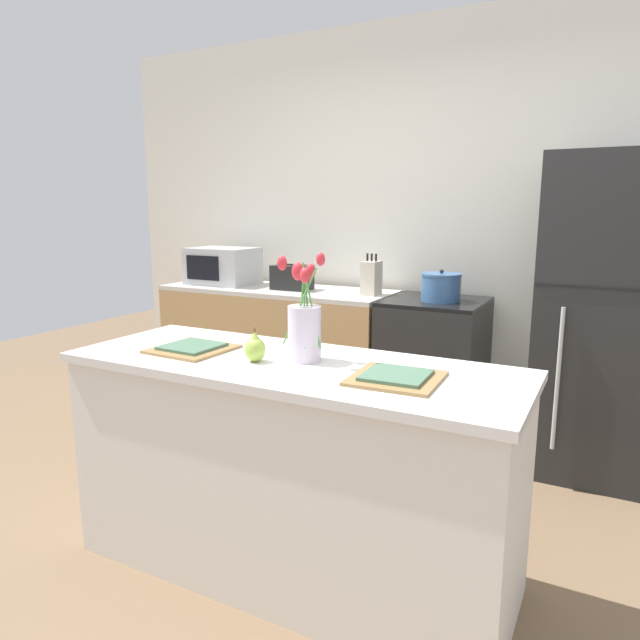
# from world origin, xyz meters

# --- Properties ---
(ground_plane) EXTENTS (10.00, 10.00, 0.00)m
(ground_plane) POSITION_xyz_m (0.00, 0.00, 0.00)
(ground_plane) COLOR brown
(back_wall) EXTENTS (5.20, 0.08, 2.70)m
(back_wall) POSITION_xyz_m (0.00, 2.00, 1.35)
(back_wall) COLOR silver
(back_wall) RESTS_ON ground_plane
(kitchen_island) EXTENTS (1.80, 0.66, 0.89)m
(kitchen_island) POSITION_xyz_m (0.00, 0.00, 0.45)
(kitchen_island) COLOR silver
(kitchen_island) RESTS_ON ground_plane
(back_counter) EXTENTS (1.68, 0.60, 0.91)m
(back_counter) POSITION_xyz_m (-1.06, 1.60, 0.46)
(back_counter) COLOR tan
(back_counter) RESTS_ON ground_plane
(stove_range) EXTENTS (0.60, 0.61, 0.91)m
(stove_range) POSITION_xyz_m (0.10, 1.60, 0.46)
(stove_range) COLOR black
(stove_range) RESTS_ON ground_plane
(refrigerator) EXTENTS (0.68, 0.67, 1.76)m
(refrigerator) POSITION_xyz_m (1.05, 1.60, 0.88)
(refrigerator) COLOR black
(refrigerator) RESTS_ON ground_plane
(flower_vase) EXTENTS (0.18, 0.14, 0.42)m
(flower_vase) POSITION_xyz_m (0.04, 0.04, 1.03)
(flower_vase) COLOR silver
(flower_vase) RESTS_ON kitchen_island
(pear_figurine) EXTENTS (0.08, 0.08, 0.13)m
(pear_figurine) POSITION_xyz_m (-0.12, -0.06, 0.94)
(pear_figurine) COLOR #9EBC47
(pear_figurine) RESTS_ON kitchen_island
(plate_setting_left) EXTENTS (0.31, 0.31, 0.02)m
(plate_setting_left) POSITION_xyz_m (-0.45, -0.04, 0.90)
(plate_setting_left) COLOR olive
(plate_setting_left) RESTS_ON kitchen_island
(plate_setting_right) EXTENTS (0.31, 0.31, 0.02)m
(plate_setting_right) POSITION_xyz_m (0.45, -0.04, 0.90)
(plate_setting_right) COLOR olive
(plate_setting_right) RESTS_ON kitchen_island
(toaster) EXTENTS (0.28, 0.18, 0.17)m
(toaster) POSITION_xyz_m (-0.92, 1.58, 1.00)
(toaster) COLOR black
(toaster) RESTS_ON back_counter
(cooking_pot) EXTENTS (0.25, 0.25, 0.19)m
(cooking_pot) POSITION_xyz_m (0.14, 1.56, 1.00)
(cooking_pot) COLOR #386093
(cooking_pot) RESTS_ON stove_range
(microwave) EXTENTS (0.48, 0.37, 0.27)m
(microwave) POSITION_xyz_m (-1.53, 1.60, 1.05)
(microwave) COLOR #B7BABC
(microwave) RESTS_ON back_counter
(knife_block) EXTENTS (0.10, 0.14, 0.27)m
(knife_block) POSITION_xyz_m (-0.33, 1.60, 1.03)
(knife_block) COLOR beige
(knife_block) RESTS_ON back_counter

